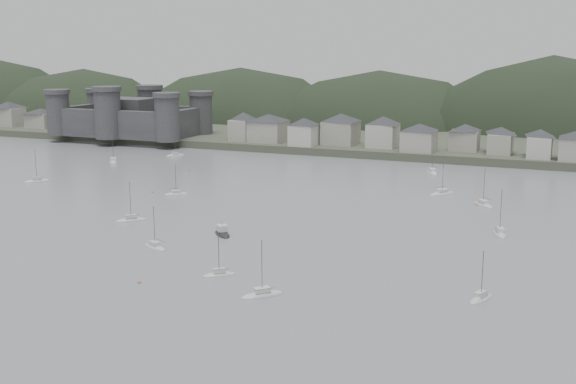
% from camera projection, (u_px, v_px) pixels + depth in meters
% --- Properties ---
extents(ground, '(900.00, 900.00, 0.00)m').
position_uv_depth(ground, '(101.00, 319.00, 110.68)').
color(ground, slate).
rests_on(ground, ground).
extents(far_shore_land, '(900.00, 250.00, 3.00)m').
position_uv_depth(far_shore_land, '(449.00, 124.00, 376.92)').
color(far_shore_land, '#383D2D').
rests_on(far_shore_land, ground).
extents(forested_ridge, '(851.55, 103.94, 102.57)m').
position_uv_depth(forested_ridge, '(448.00, 155.00, 354.51)').
color(forested_ridge, black).
rests_on(forested_ridge, ground).
extents(castle, '(66.00, 43.00, 20.00)m').
position_uv_depth(castle, '(130.00, 117.00, 316.42)').
color(castle, '#353537').
rests_on(castle, far_shore_land).
extents(waterfront_town, '(451.48, 28.46, 12.92)m').
position_uv_depth(waterfront_town, '(535.00, 140.00, 255.43)').
color(waterfront_town, gray).
rests_on(waterfront_town, far_shore_land).
extents(sailboat_lead, '(4.30, 6.92, 9.06)m').
position_uv_depth(sailboat_lead, '(481.00, 299.00, 119.18)').
color(sailboat_lead, '#BBBCB7').
rests_on(sailboat_lead, ground).
extents(moored_fleet, '(260.67, 179.55, 13.50)m').
position_uv_depth(moored_fleet, '(166.00, 215.00, 178.54)').
color(moored_fleet, '#BBBCB7').
rests_on(moored_fleet, ground).
extents(motor_launch_far, '(7.15, 7.39, 3.81)m').
position_uv_depth(motor_launch_far, '(222.00, 233.00, 160.26)').
color(motor_launch_far, black).
rests_on(motor_launch_far, ground).
extents(mooring_buoys, '(161.35, 138.50, 0.70)m').
position_uv_depth(mooring_buoys, '(245.00, 229.00, 164.62)').
color(mooring_buoys, '#CB7343').
rests_on(mooring_buoys, ground).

